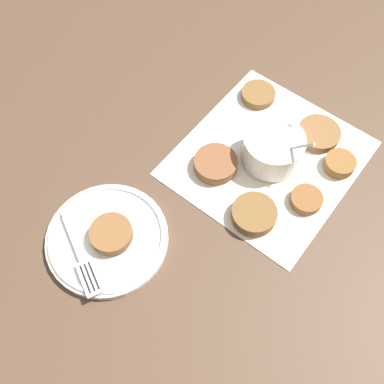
{
  "coord_description": "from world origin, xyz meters",
  "views": [
    {
      "loc": [
        -0.4,
        -0.25,
        0.71
      ],
      "look_at": [
        -0.14,
        0.02,
        0.02
      ],
      "focal_mm": 42.0,
      "sensor_mm": 36.0,
      "label": 1
    }
  ],
  "objects": [
    {
      "name": "napkin",
      "position": [
        0.02,
        -0.02,
        0.0
      ],
      "size": [
        0.37,
        0.35,
        0.0
      ],
      "color": "silver",
      "rests_on": "ground_plane"
    },
    {
      "name": "ground_plane",
      "position": [
        0.0,
        0.0,
        0.0
      ],
      "size": [
        4.0,
        4.0,
        0.0
      ],
      "primitive_type": "plane",
      "color": "#4C3828"
    },
    {
      "name": "serving_plate",
      "position": [
        -0.3,
        0.06,
        0.01
      ],
      "size": [
        0.21,
        0.21,
        0.02
      ],
      "color": "white",
      "rests_on": "ground_plane"
    },
    {
      "name": "sauce_bowl",
      "position": [
        0.03,
        -0.02,
        0.03
      ],
      "size": [
        0.12,
        0.13,
        0.11
      ],
      "color": "white",
      "rests_on": "napkin"
    },
    {
      "name": "fritter_1",
      "position": [
        0.12,
        0.09,
        0.01
      ],
      "size": [
        0.07,
        0.07,
        0.01
      ],
      "color": "brown",
      "rests_on": "napkin"
    },
    {
      "name": "fritter_0",
      "position": [
        -0.06,
        0.04,
        0.01
      ],
      "size": [
        0.08,
        0.08,
        0.02
      ],
      "color": "brown",
      "rests_on": "napkin"
    },
    {
      "name": "fritter_2",
      "position": [
        0.1,
        -0.12,
        0.01
      ],
      "size": [
        0.06,
        0.06,
        0.02
      ],
      "color": "brown",
      "rests_on": "napkin"
    },
    {
      "name": "fork",
      "position": [
        -0.35,
        0.05,
        0.02
      ],
      "size": [
        0.07,
        0.16,
        0.0
      ],
      "color": "silver",
      "rests_on": "serving_plate"
    },
    {
      "name": "fritter_5",
      "position": [
        -0.0,
        -0.13,
        0.01
      ],
      "size": [
        0.06,
        0.06,
        0.01
      ],
      "color": "brown",
      "rests_on": "napkin"
    },
    {
      "name": "fritter_3",
      "position": [
        -0.09,
        -0.08,
        0.01
      ],
      "size": [
        0.08,
        0.08,
        0.02
      ],
      "color": "brown",
      "rests_on": "napkin"
    },
    {
      "name": "fritter_4",
      "position": [
        0.13,
        -0.05,
        0.01
      ],
      "size": [
        0.08,
        0.08,
        0.02
      ],
      "color": "brown",
      "rests_on": "napkin"
    },
    {
      "name": "fritter_on_plate",
      "position": [
        -0.29,
        0.05,
        0.03
      ],
      "size": [
        0.07,
        0.07,
        0.02
      ],
      "color": "brown",
      "rests_on": "serving_plate"
    }
  ]
}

